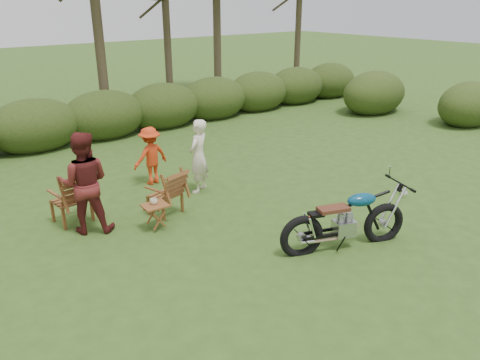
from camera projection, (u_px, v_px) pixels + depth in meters
ground at (336, 256)px, 7.56m from camera, size 80.00×80.00×0.00m
tree_line at (99, 1)px, 13.57m from camera, size 22.52×11.62×8.14m
motorcycle at (342, 246)px, 7.86m from camera, size 2.30×1.51×1.23m
lawn_chair_right at (166, 213)px, 9.08m from camera, size 0.76×0.76×0.91m
lawn_chair_left at (74, 221)px, 8.76m from camera, size 0.77×0.77×1.01m
side_table at (156, 217)px, 8.38m from camera, size 0.48×0.41×0.47m
cup at (154, 201)px, 8.31m from camera, size 0.14×0.14×0.10m
adult_a at (200, 191)px, 10.12m from camera, size 0.69×0.62×1.58m
adult_b at (90, 230)px, 8.41m from camera, size 1.11×1.04×1.82m
child at (153, 183)px, 10.55m from camera, size 0.89×0.58×1.30m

